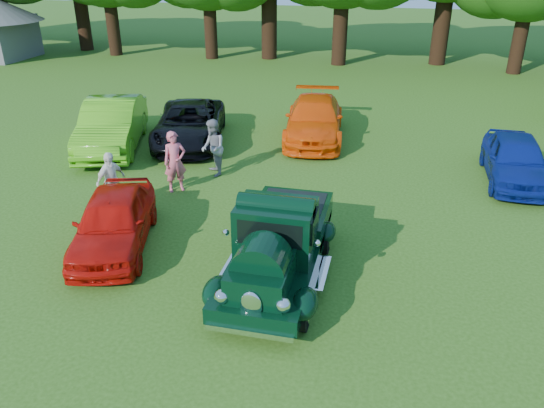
% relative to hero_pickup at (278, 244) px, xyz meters
% --- Properties ---
extents(ground, '(120.00, 120.00, 0.00)m').
position_rel_hero_pickup_xyz_m(ground, '(-1.22, -0.36, -0.80)').
color(ground, '#2B5012').
rests_on(ground, ground).
extents(hero_pickup, '(2.20, 4.73, 1.85)m').
position_rel_hero_pickup_xyz_m(hero_pickup, '(0.00, 0.00, 0.00)').
color(hero_pickup, black).
rests_on(hero_pickup, ground).
extents(red_convertible, '(2.68, 4.25, 1.35)m').
position_rel_hero_pickup_xyz_m(red_convertible, '(-4.04, 0.40, -0.13)').
color(red_convertible, '#BE0E08').
rests_on(red_convertible, ground).
extents(back_car_lime, '(3.29, 5.44, 1.69)m').
position_rel_hero_pickup_xyz_m(back_car_lime, '(-7.48, 6.71, 0.05)').
color(back_car_lime, '#49A415').
rests_on(back_car_lime, ground).
extents(back_car_black, '(3.59, 5.52, 1.41)m').
position_rel_hero_pickup_xyz_m(back_car_black, '(-5.06, 7.89, -0.09)').
color(back_car_black, black).
rests_on(back_car_black, ground).
extents(back_car_orange, '(2.61, 5.25, 1.46)m').
position_rel_hero_pickup_xyz_m(back_car_orange, '(-0.74, 9.38, -0.07)').
color(back_car_orange, '#EE4C08').
rests_on(back_car_orange, ground).
extents(back_car_blue, '(1.70, 4.15, 1.41)m').
position_rel_hero_pickup_xyz_m(back_car_blue, '(5.81, 6.78, -0.10)').
color(back_car_blue, navy).
rests_on(back_car_blue, ground).
extents(spectator_pink, '(0.78, 0.74, 1.79)m').
position_rel_hero_pickup_xyz_m(spectator_pink, '(-3.88, 3.76, 0.10)').
color(spectator_pink, '#D8586B').
rests_on(spectator_pink, ground).
extents(spectator_grey, '(1.01, 1.08, 1.77)m').
position_rel_hero_pickup_xyz_m(spectator_grey, '(-3.21, 5.16, 0.08)').
color(spectator_grey, gray).
rests_on(spectator_grey, ground).
extents(spectator_white, '(0.70, 1.01, 1.59)m').
position_rel_hero_pickup_xyz_m(spectator_white, '(-5.13, 2.31, -0.01)').
color(spectator_white, white).
rests_on(spectator_white, ground).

